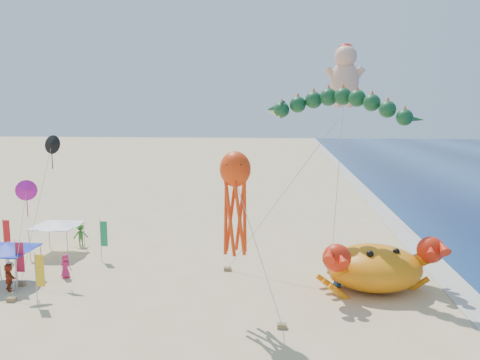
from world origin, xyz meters
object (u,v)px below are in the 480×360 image
Objects in this scene: canopy_white at (57,223)px; canopy_blue at (6,247)px; dragon_kite at (338,110)px; cherub_kite at (345,74)px; octopus_kite at (235,195)px; crab_inflatable at (374,266)px.

canopy_blue is at bearing -91.61° from canopy_white.
cherub_kite is at bearing 77.86° from dragon_kite.
cherub_kite is 4.49× the size of canopy_white.
cherub_kite is at bearing 3.49° from canopy_white.
canopy_white is at bearing 146.21° from octopus_kite.
dragon_kite is at bearing -7.41° from canopy_white.
canopy_blue is at bearing -169.98° from dragon_kite.
octopus_kite is 18.71m from canopy_white.
crab_inflatable is 0.50× the size of cherub_kite.
dragon_kite is 3.49× the size of canopy_blue.
crab_inflatable is at bearing -49.14° from dragon_kite.
dragon_kite is 1.37× the size of octopus_kite.
canopy_blue is at bearing 166.69° from octopus_kite.
canopy_blue is (-21.27, -3.76, -8.75)m from dragon_kite.
canopy_white is (-21.09, 2.74, -8.75)m from dragon_kite.
canopy_white is (-21.96, -1.34, -11.36)m from cherub_kite.
canopy_blue is (-15.31, 3.62, -4.33)m from octopus_kite.
dragon_kite is at bearing 130.86° from crab_inflatable.
dragon_kite reaches higher than canopy_white.
canopy_white is at bearing 172.59° from dragon_kite.
cherub_kite reaches higher than canopy_blue.
octopus_kite reaches higher than crab_inflatable.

